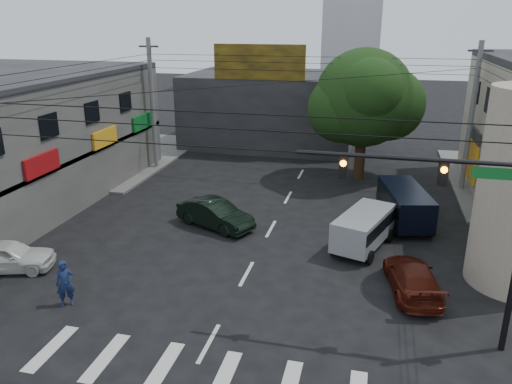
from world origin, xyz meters
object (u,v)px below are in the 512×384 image
at_px(maroon_sedan, 413,278).
at_px(street_tree, 364,98).
at_px(utility_pole_far_left, 153,105).
at_px(white_compact, 6,256).
at_px(dark_sedan, 215,214).
at_px(navy_van, 404,206).
at_px(traffic_officer, 65,284).
at_px(silver_minivan, 363,231).
at_px(traffic_gantry, 467,209).
at_px(utility_pole_far_right, 471,119).

bearing_deg(maroon_sedan, street_tree, -89.23).
relative_size(utility_pole_far_left, white_compact, 2.16).
distance_m(dark_sedan, navy_van, 9.99).
bearing_deg(traffic_officer, silver_minivan, 2.03).
distance_m(utility_pole_far_left, white_compact, 16.58).
bearing_deg(street_tree, silver_minivan, -86.36).
bearing_deg(traffic_gantry, navy_van, 96.25).
bearing_deg(traffic_gantry, traffic_officer, -175.88).
bearing_deg(navy_van, street_tree, 6.39).
height_order(traffic_gantry, dark_sedan, traffic_gantry).
bearing_deg(navy_van, utility_pole_far_right, -43.11).
xyz_separation_m(street_tree, traffic_officer, (-10.00, -19.00, -4.55)).
bearing_deg(utility_pole_far_left, traffic_officer, -75.96).
bearing_deg(white_compact, utility_pole_far_right, -69.44).
height_order(traffic_gantry, silver_minivan, traffic_gantry).
height_order(street_tree, dark_sedan, street_tree).
height_order(dark_sedan, traffic_officer, traffic_officer).
distance_m(utility_pole_far_left, silver_minivan, 18.69).
bearing_deg(utility_pole_far_right, utility_pole_far_left, 180.00).
bearing_deg(maroon_sedan, white_compact, -2.31).
height_order(street_tree, utility_pole_far_left, utility_pole_far_left).
relative_size(street_tree, traffic_officer, 4.73).
relative_size(utility_pole_far_left, silver_minivan, 2.07).
distance_m(street_tree, dark_sedan, 13.36).
relative_size(dark_sedan, traffic_officer, 2.49).
bearing_deg(utility_pole_far_right, dark_sedan, -144.92).
bearing_deg(utility_pole_far_left, street_tree, 3.95).
distance_m(utility_pole_far_right, maroon_sedan, 14.89).
distance_m(utility_pole_far_right, silver_minivan, 12.30).
distance_m(utility_pole_far_right, traffic_officer, 24.69).
relative_size(street_tree, utility_pole_far_left, 0.95).
xyz_separation_m(utility_pole_far_right, silver_minivan, (-5.79, -10.19, -3.72)).
height_order(maroon_sedan, silver_minivan, silver_minivan).
distance_m(utility_pole_far_left, utility_pole_far_right, 21.00).
height_order(utility_pole_far_right, white_compact, utility_pole_far_right).
height_order(white_compact, navy_van, navy_van).
xyz_separation_m(maroon_sedan, traffic_officer, (-12.79, -4.14, 0.29)).
height_order(white_compact, traffic_officer, traffic_officer).
distance_m(white_compact, maroon_sedan, 17.10).
relative_size(maroon_sedan, navy_van, 0.88).
distance_m(street_tree, white_compact, 22.72).
relative_size(dark_sedan, navy_van, 0.89).
relative_size(utility_pole_far_left, maroon_sedan, 2.03).
relative_size(navy_van, traffic_officer, 2.81).
height_order(traffic_gantry, maroon_sedan, traffic_gantry).
relative_size(utility_pole_far_right, dark_sedan, 2.01).
bearing_deg(navy_van, maroon_sedan, 167.76).
bearing_deg(dark_sedan, silver_minivan, -71.22).
bearing_deg(maroon_sedan, traffic_officer, 8.07).
xyz_separation_m(street_tree, utility_pole_far_right, (6.50, -1.00, -0.87)).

